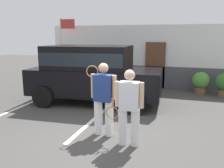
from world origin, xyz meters
The scene contains 9 objects.
ground_plane centered at (0.00, 0.00, 0.00)m, with size 40.00×40.00×0.00m, color #423F3D.
parking_stripe_0 centered at (-3.40, 1.50, 0.00)m, with size 0.12×4.40×0.01m, color silver.
parking_stripe_1 centered at (-0.55, 1.50, 0.00)m, with size 0.12×4.40×0.01m, color silver.
house_frontage centered at (0.01, 6.09, 1.35)m, with size 9.29×0.40×2.87m.
parked_suv centered at (-1.25, 2.68, 1.15)m, with size 4.71×2.40×2.05m.
tennis_player_man centered at (0.09, 0.10, 0.93)m, with size 0.79×0.31×1.77m.
tennis_player_woman centered at (0.80, -0.27, 0.88)m, with size 0.89×0.29×1.69m.
potted_plant_by_porch centered at (2.52, 5.28, 0.52)m, with size 0.70×0.70×0.93m.
flag_pole centered at (-3.94, 5.63, 2.22)m, with size 0.80×0.05×3.22m.
Camera 1 is at (1.97, -5.14, 2.40)m, focal length 38.50 mm.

